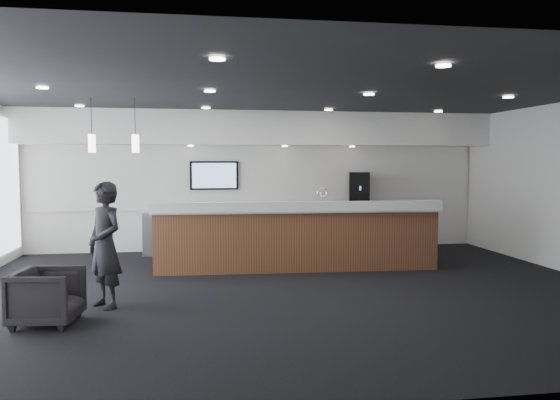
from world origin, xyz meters
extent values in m
plane|color=black|center=(0.00, 0.00, 0.00)|extent=(10.00, 10.00, 0.00)
cube|color=black|center=(0.00, 0.00, 3.00)|extent=(10.00, 8.00, 0.02)
cube|color=white|center=(0.00, 4.00, 1.50)|extent=(10.00, 0.02, 3.00)
cube|color=white|center=(0.00, 3.55, 2.65)|extent=(10.00, 0.90, 0.70)
cube|color=white|center=(0.00, 3.97, 1.60)|extent=(9.80, 0.06, 1.40)
cube|color=#A0A2A9|center=(0.00, 3.64, 0.45)|extent=(5.00, 0.60, 0.90)
cube|color=white|center=(0.00, 3.64, 0.93)|extent=(5.06, 0.66, 0.05)
cylinder|color=silver|center=(-2.00, 3.32, 0.50)|extent=(0.60, 0.02, 0.02)
cylinder|color=silver|center=(-1.00, 3.32, 0.50)|extent=(0.60, 0.02, 0.02)
cylinder|color=silver|center=(0.00, 3.32, 0.50)|extent=(0.60, 0.02, 0.02)
cylinder|color=silver|center=(1.00, 3.32, 0.50)|extent=(0.60, 0.02, 0.02)
cylinder|color=silver|center=(2.00, 3.32, 0.50)|extent=(0.60, 0.02, 0.02)
cube|color=black|center=(-1.00, 3.91, 1.65)|extent=(1.05, 0.07, 0.62)
cube|color=blue|center=(-1.00, 3.87, 1.65)|extent=(0.95, 0.01, 0.54)
cylinder|color=#FFECC6|center=(-2.40, 0.80, 2.25)|extent=(0.12, 0.12, 0.30)
cylinder|color=#FFECC6|center=(-3.10, 0.80, 2.25)|extent=(0.12, 0.12, 0.30)
cube|color=#59301D|center=(0.38, 1.57, 0.53)|extent=(5.07, 0.94, 1.05)
cube|color=white|center=(0.38, 1.57, 1.08)|extent=(5.15, 1.03, 0.06)
cube|color=white|center=(0.36, 1.18, 1.17)|extent=(5.12, 0.36, 0.18)
cylinder|color=silver|center=(0.86, 1.65, 1.25)|extent=(0.04, 0.04, 0.28)
torus|color=silver|center=(0.86, 1.59, 1.39)|extent=(0.19, 0.04, 0.19)
cube|color=black|center=(2.20, 3.66, 1.33)|extent=(0.55, 0.59, 0.77)
cube|color=silver|center=(2.20, 3.39, 0.96)|extent=(0.27, 0.12, 0.02)
cube|color=silver|center=(0.65, 3.52, 1.04)|extent=(0.14, 0.02, 0.19)
cube|color=silver|center=(1.24, 3.56, 1.08)|extent=(0.20, 0.04, 0.27)
imported|color=black|center=(-3.19, -1.29, 0.34)|extent=(0.83, 0.81, 0.67)
imported|color=black|center=(-2.62, -0.58, 0.84)|extent=(0.70, 0.73, 1.68)
imported|color=white|center=(1.22, 3.53, 0.99)|extent=(0.10, 0.10, 0.09)
imported|color=white|center=(1.08, 3.53, 0.99)|extent=(0.13, 0.13, 0.09)
imported|color=white|center=(0.94, 3.53, 0.99)|extent=(0.12, 0.12, 0.09)
imported|color=white|center=(0.80, 3.53, 0.99)|extent=(0.12, 0.12, 0.09)
imported|color=white|center=(0.66, 3.53, 0.99)|extent=(0.13, 0.13, 0.09)
imported|color=white|center=(0.52, 3.53, 0.99)|extent=(0.10, 0.10, 0.09)
camera|label=1|loc=(-1.45, -8.05, 1.94)|focal=35.00mm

